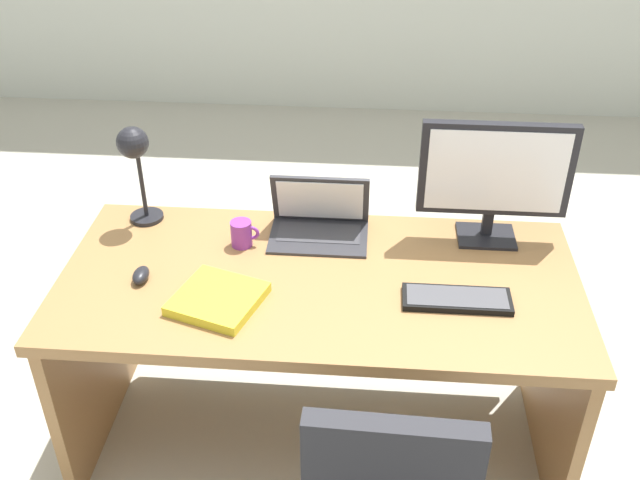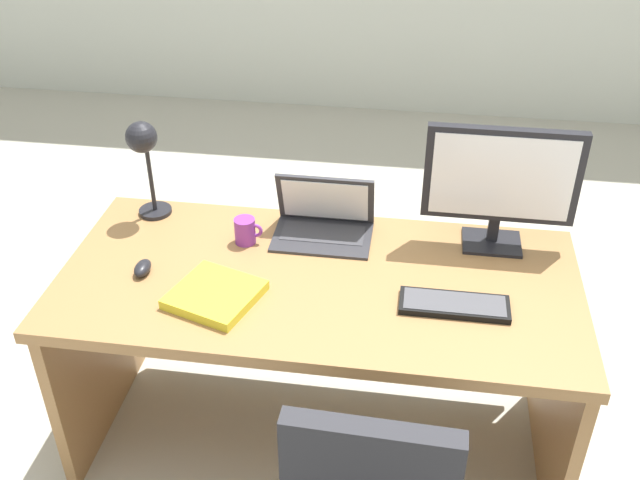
% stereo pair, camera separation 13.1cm
% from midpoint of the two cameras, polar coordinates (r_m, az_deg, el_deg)
% --- Properties ---
extents(ground, '(12.00, 12.00, 0.00)m').
position_cam_midpoint_polar(ground, '(4.04, 0.72, 0.96)').
color(ground, '#B7B2A3').
extents(desk, '(1.69, 0.81, 0.76)m').
position_cam_midpoint_polar(desk, '(2.54, -1.48, -6.12)').
color(desk, '#9E7042').
rests_on(desk, ground).
extents(monitor, '(0.51, 0.16, 0.44)m').
position_cam_midpoint_polar(monitor, '(2.50, 12.02, 5.02)').
color(monitor, black).
rests_on(monitor, desk).
extents(laptop, '(0.34, 0.24, 0.22)m').
position_cam_midpoint_polar(laptop, '(2.57, -1.50, 1.90)').
color(laptop, '#2D2D33').
rests_on(laptop, desk).
extents(keyboard, '(0.34, 0.12, 0.02)m').
position_cam_midpoint_polar(keyboard, '(2.30, 8.99, -4.59)').
color(keyboard, black).
rests_on(keyboard, desk).
extents(mouse, '(0.05, 0.09, 0.04)m').
position_cam_midpoint_polar(mouse, '(2.44, -15.28, -2.68)').
color(mouse, black).
rests_on(mouse, desk).
extents(desk_lamp, '(0.12, 0.15, 0.38)m').
position_cam_midpoint_polar(desk_lamp, '(2.62, -15.62, 6.38)').
color(desk_lamp, black).
rests_on(desk_lamp, desk).
extents(book, '(0.31, 0.31, 0.03)m').
position_cam_midpoint_polar(book, '(2.29, -9.59, -4.58)').
color(book, yellow).
rests_on(book, desk).
extents(coffee_mug, '(0.10, 0.07, 0.09)m').
position_cam_midpoint_polar(coffee_mug, '(2.53, -7.57, 0.48)').
color(coffee_mug, purple).
rests_on(coffee_mug, desk).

